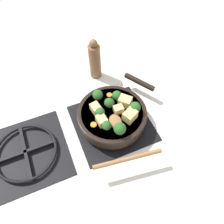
{
  "coord_description": "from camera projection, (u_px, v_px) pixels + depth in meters",
  "views": [
    {
      "loc": [
        -0.45,
        0.19,
        0.79
      ],
      "look_at": [
        0.0,
        0.0,
        0.08
      ],
      "focal_mm": 35.0,
      "sensor_mm": 36.0,
      "label": 1
    }
  ],
  "objects": [
    {
      "name": "skillet_pan",
      "position": [
        112.0,
        115.0,
        0.88
      ],
      "size": [
        0.32,
        0.37,
        0.06
      ],
      "color": "black",
      "rests_on": "front_burner_grate"
    },
    {
      "name": "pepper_mill",
      "position": [
        95.0,
        60.0,
        1.01
      ],
      "size": [
        0.06,
        0.06,
        0.21
      ],
      "color": "brown",
      "rests_on": "ground_plane"
    },
    {
      "name": "broccoli_floret_mid_floret",
      "position": [
        100.0,
        112.0,
        0.83
      ],
      "size": [
        0.04,
        0.04,
        0.04
      ],
      "color": "#709956",
      "rests_on": "skillet_pan"
    },
    {
      "name": "tofu_cube_west_chunk",
      "position": [
        118.0,
        109.0,
        0.85
      ],
      "size": [
        0.03,
        0.04,
        0.03
      ],
      "primitive_type": "cube",
      "rotation": [
        0.0,
        0.0,
        1.55
      ],
      "color": "#DBB770",
      "rests_on": "skillet_pan"
    },
    {
      "name": "tofu_cube_east_chunk",
      "position": [
        102.0,
        120.0,
        0.82
      ],
      "size": [
        0.05,
        0.04,
        0.03
      ],
      "primitive_type": "cube",
      "rotation": [
        0.0,
        0.0,
        3.25
      ],
      "color": "#DBB770",
      "rests_on": "skillet_pan"
    },
    {
      "name": "broccoli_floret_south_cluster",
      "position": [
        120.0,
        129.0,
        0.78
      ],
      "size": [
        0.05,
        0.05,
        0.05
      ],
      "color": "#709956",
      "rests_on": "skillet_pan"
    },
    {
      "name": "tofu_cube_center_large",
      "position": [
        96.0,
        108.0,
        0.85
      ],
      "size": [
        0.05,
        0.04,
        0.03
      ],
      "primitive_type": "cube",
      "rotation": [
        0.0,
        0.0,
        3.3
      ],
      "color": "#DBB770",
      "rests_on": "skillet_pan"
    },
    {
      "name": "broccoli_floret_west_rim",
      "position": [
        117.0,
        96.0,
        0.87
      ],
      "size": [
        0.04,
        0.04,
        0.05
      ],
      "color": "#709956",
      "rests_on": "skillet_pan"
    },
    {
      "name": "rear_burner_grate",
      "position": [
        26.0,
        153.0,
        0.84
      ],
      "size": [
        0.31,
        0.31,
        0.03
      ],
      "color": "black",
      "rests_on": "ground_plane"
    },
    {
      "name": "broccoli_floret_east_rim",
      "position": [
        106.0,
        125.0,
        0.8
      ],
      "size": [
        0.04,
        0.04,
        0.04
      ],
      "color": "#709956",
      "rests_on": "skillet_pan"
    },
    {
      "name": "front_burner_grate",
      "position": [
        112.0,
        122.0,
        0.92
      ],
      "size": [
        0.31,
        0.31,
        0.03
      ],
      "color": "black",
      "rests_on": "ground_plane"
    },
    {
      "name": "broccoli_floret_near_spoon",
      "position": [
        110.0,
        103.0,
        0.85
      ],
      "size": [
        0.04,
        0.04,
        0.05
      ],
      "color": "#709956",
      "rests_on": "skillet_pan"
    },
    {
      "name": "tofu_cube_near_handle",
      "position": [
        125.0,
        102.0,
        0.87
      ],
      "size": [
        0.06,
        0.06,
        0.04
      ],
      "primitive_type": "cube",
      "rotation": [
        0.0,
        0.0,
        0.76
      ],
      "color": "#DBB770",
      "rests_on": "skillet_pan"
    },
    {
      "name": "ground_plane",
      "position": [
        112.0,
        123.0,
        0.93
      ],
      "size": [
        2.4,
        2.4,
        0.0
      ],
      "primitive_type": "plane",
      "color": "silver"
    },
    {
      "name": "carrot_slice_orange_thin",
      "position": [
        109.0,
        95.0,
        0.91
      ],
      "size": [
        0.02,
        0.02,
        0.01
      ],
      "primitive_type": "cylinder",
      "color": "orange",
      "rests_on": "skillet_pan"
    },
    {
      "name": "wooden_spoon",
      "position": [
        122.0,
        142.0,
        0.78
      ],
      "size": [
        0.22,
        0.24,
        0.02
      ],
      "color": "olive",
      "rests_on": "skillet_pan"
    },
    {
      "name": "tofu_cube_back_piece",
      "position": [
        130.0,
        116.0,
        0.83
      ],
      "size": [
        0.06,
        0.06,
        0.04
      ],
      "primitive_type": "cube",
      "rotation": [
        0.0,
        0.0,
        2.02
      ],
      "color": "#DBB770",
      "rests_on": "skillet_pan"
    },
    {
      "name": "carrot_slice_near_center",
      "position": [
        94.0,
        125.0,
        0.82
      ],
      "size": [
        0.02,
        0.02,
        0.01
      ],
      "primitive_type": "cylinder",
      "color": "orange",
      "rests_on": "skillet_pan"
    },
    {
      "name": "broccoli_floret_center_top",
      "position": [
        98.0,
        95.0,
        0.87
      ],
      "size": [
        0.04,
        0.04,
        0.05
      ],
      "color": "#709956",
      "rests_on": "skillet_pan"
    },
    {
      "name": "broccoli_floret_north_edge",
      "position": [
        135.0,
        107.0,
        0.84
      ],
      "size": [
        0.04,
        0.04,
        0.05
      ],
      "color": "#709956",
      "rests_on": "skillet_pan"
    }
  ]
}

